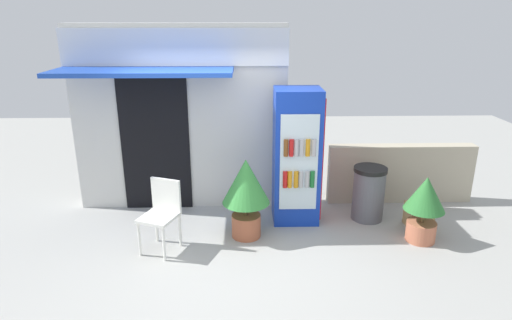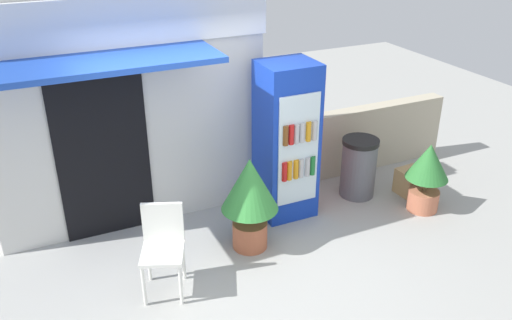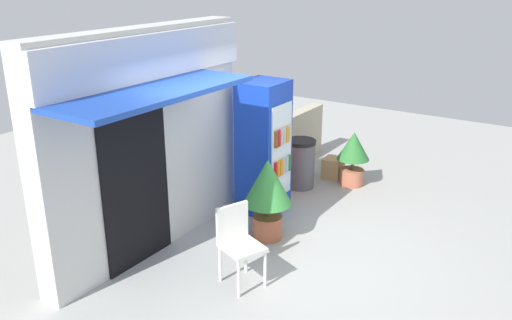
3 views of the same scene
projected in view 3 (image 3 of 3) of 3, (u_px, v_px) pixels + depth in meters
name	position (u px, v px, depth m)	size (l,w,h in m)	color
ground	(287.00, 262.00, 6.70)	(16.00, 16.00, 0.00)	#A3A39E
storefront_building	(147.00, 139.00, 6.59)	(3.25, 1.20, 2.82)	silver
drink_cooler	(264.00, 148.00, 7.83)	(0.68, 0.65, 1.97)	#1438B2
plastic_chair	(238.00, 239.00, 6.12)	(0.55, 0.57, 0.93)	white
potted_plant_near_shop	(268.00, 190.00, 7.07)	(0.65, 0.65, 1.13)	#AD5B3D
potted_plant_curbside	(353.00, 153.00, 8.89)	(0.54, 0.54, 0.92)	#BC6B4C
trash_bin	(301.00, 163.00, 8.86)	(0.49, 0.49, 0.82)	#595960
stone_boundary_wall	(287.00, 142.00, 9.72)	(2.36, 0.23, 0.95)	#B7AD93
cardboard_box	(333.00, 168.00, 9.33)	(0.33, 0.32, 0.35)	tan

